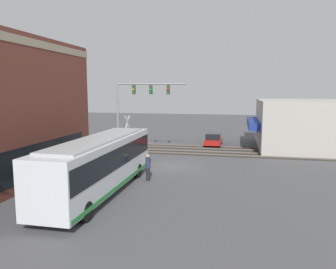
{
  "coord_description": "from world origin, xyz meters",
  "views": [
    {
      "loc": [
        -26.04,
        -5.31,
        6.23
      ],
      "look_at": [
        2.55,
        0.86,
        2.28
      ],
      "focal_mm": 35.0,
      "sensor_mm": 36.0,
      "label": 1
    }
  ],
  "objects_px": {
    "parked_car_red": "(214,139)",
    "pedestrian_near_bus": "(148,167)",
    "crossing_signal": "(128,131)",
    "city_bus": "(100,163)"
  },
  "relations": [
    {
      "from": "crossing_signal",
      "to": "pedestrian_near_bus",
      "type": "distance_m",
      "value": 9.99
    },
    {
      "from": "crossing_signal",
      "to": "pedestrian_near_bus",
      "type": "height_order",
      "value": "crossing_signal"
    },
    {
      "from": "parked_car_red",
      "to": "city_bus",
      "type": "bearing_deg",
      "value": 164.21
    },
    {
      "from": "city_bus",
      "to": "parked_car_red",
      "type": "xyz_separation_m",
      "value": [
        19.09,
        -5.4,
        -1.22
      ]
    },
    {
      "from": "parked_car_red",
      "to": "pedestrian_near_bus",
      "type": "height_order",
      "value": "pedestrian_near_bus"
    },
    {
      "from": "crossing_signal",
      "to": "parked_car_red",
      "type": "xyz_separation_m",
      "value": [
        7.02,
        -7.84,
        -1.63
      ]
    },
    {
      "from": "parked_car_red",
      "to": "pedestrian_near_bus",
      "type": "relative_size",
      "value": 2.35
    },
    {
      "from": "city_bus",
      "to": "parked_car_red",
      "type": "bearing_deg",
      "value": -15.79
    },
    {
      "from": "city_bus",
      "to": "pedestrian_near_bus",
      "type": "distance_m",
      "value": 3.98
    },
    {
      "from": "city_bus",
      "to": "parked_car_red",
      "type": "height_order",
      "value": "city_bus"
    }
  ]
}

